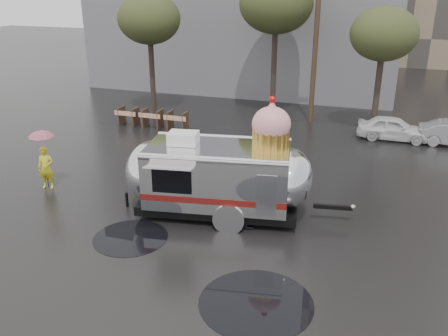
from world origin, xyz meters
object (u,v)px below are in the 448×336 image
at_px(airstream_trailer, 221,173).
at_px(tripod, 230,191).
at_px(person_left, 46,168).
at_px(person_right, 249,200).

distance_m(airstream_trailer, tripod, 0.74).
bearing_deg(person_left, tripod, -14.23).
xyz_separation_m(airstream_trailer, tripod, (0.26, 0.16, -0.67)).
height_order(person_left, tripod, person_left).
relative_size(airstream_trailer, person_right, 4.39).
bearing_deg(person_right, airstream_trailer, 38.02).
bearing_deg(person_left, person_right, -18.75).
xyz_separation_m(person_left, person_right, (8.25, -0.34, 0.06)).
relative_size(person_left, tripod, 1.17).
bearing_deg(tripod, person_left, -163.70).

